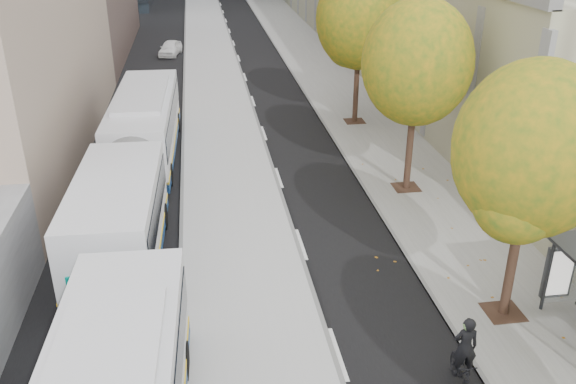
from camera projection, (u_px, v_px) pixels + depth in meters
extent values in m
cube|color=#B5B5B5|center=(218.00, 106.00, 36.83)|extent=(4.25, 150.00, 0.15)
cube|color=gray|center=(347.00, 101.00, 37.91)|extent=(4.75, 150.00, 0.08)
cylinder|color=#321F17|center=(511.00, 266.00, 17.45)|extent=(0.28, 0.28, 3.24)
sphere|color=#325F17|center=(533.00, 150.00, 15.93)|extent=(4.20, 4.20, 4.20)
cylinder|color=#321F17|center=(409.00, 151.00, 25.47)|extent=(0.28, 0.28, 3.38)
sphere|color=#325F17|center=(417.00, 63.00, 23.89)|extent=(4.40, 4.40, 4.40)
cylinder|color=#321F17|center=(356.00, 91.00, 33.50)|extent=(0.28, 0.28, 3.51)
sphere|color=#325F17|center=(360.00, 19.00, 31.86)|extent=(4.60, 4.60, 4.60)
cube|color=silver|center=(136.00, 160.00, 25.24)|extent=(3.19, 18.32, 3.04)
cube|color=black|center=(135.00, 147.00, 25.01)|extent=(3.23, 17.59, 1.05)
cube|color=#00796A|center=(114.00, 291.00, 17.25)|extent=(1.93, 0.12, 1.18)
imported|color=black|center=(461.00, 372.00, 15.19)|extent=(0.64, 1.72, 1.01)
imported|color=black|center=(465.00, 347.00, 14.85)|extent=(0.66, 0.47, 1.69)
sphere|color=#6C9C52|center=(468.00, 326.00, 14.58)|extent=(0.26, 0.26, 0.26)
imported|color=white|center=(170.00, 48.00, 49.51)|extent=(2.09, 3.67, 1.18)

